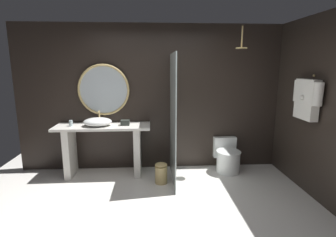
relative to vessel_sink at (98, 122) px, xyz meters
name	(u,v)px	position (x,y,z in m)	size (l,w,h in m)	color
ground_plane	(155,225)	(0.93, -1.53, -0.96)	(5.76, 5.76, 0.00)	silver
back_wall_panel	(153,98)	(0.93, 0.37, 0.34)	(4.80, 0.10, 2.60)	black
side_wall_right	(316,107)	(3.28, -0.77, 0.34)	(0.10, 2.47, 2.60)	black
vanity_counter	(104,144)	(0.07, 0.04, -0.40)	(1.61, 0.54, 0.89)	silver
vessel_sink	(98,122)	(0.00, 0.00, 0.00)	(0.47, 0.39, 0.23)	white
tumbler_cup	(71,123)	(-0.44, 0.01, -0.02)	(0.06, 0.06, 0.10)	silver
tissue_box	(125,123)	(0.46, 0.03, -0.03)	(0.15, 0.13, 0.09)	#282D28
round_wall_mirror	(104,90)	(0.07, 0.29, 0.51)	(0.90, 0.04, 0.90)	tan
shower_glass_panel	(173,119)	(1.25, -0.24, 0.08)	(0.02, 1.12, 2.08)	silver
rain_shower_head	(242,46)	(2.36, -0.10, 1.24)	(0.18, 0.18, 0.35)	tan
hanging_bathrobe	(307,98)	(3.14, -0.75, 0.47)	(0.20, 0.61, 0.65)	tan
toilet	(227,157)	(2.27, 0.09, -0.70)	(0.43, 0.63, 0.58)	white
waste_bin	(161,173)	(1.05, -0.37, -0.78)	(0.20, 0.20, 0.34)	tan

